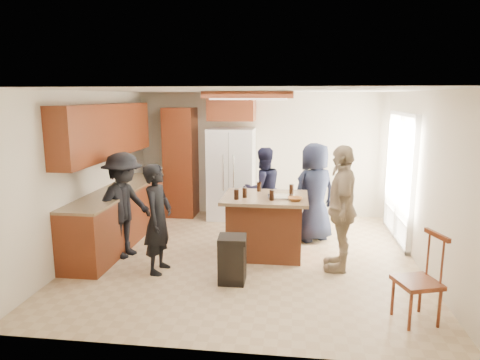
# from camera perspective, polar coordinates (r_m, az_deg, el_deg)

# --- Properties ---
(person_front_left) EXTENTS (0.45, 0.59, 1.53)m
(person_front_left) POSITION_cam_1_polar(r_m,az_deg,el_deg) (6.01, -10.88, -5.08)
(person_front_left) COLOR black
(person_front_left) RESTS_ON ground
(person_behind_left) EXTENTS (0.87, 0.77, 1.53)m
(person_behind_left) POSITION_cam_1_polar(r_m,az_deg,el_deg) (7.73, 3.05, -1.27)
(person_behind_left) COLOR #181930
(person_behind_left) RESTS_ON ground
(person_behind_right) EXTENTS (0.97, 0.89, 1.67)m
(person_behind_right) POSITION_cam_1_polar(r_m,az_deg,el_deg) (7.29, 9.89, -1.63)
(person_behind_right) COLOR black
(person_behind_right) RESTS_ON ground
(person_side_right) EXTENTS (0.60, 1.07, 1.78)m
(person_side_right) POSITION_cam_1_polar(r_m,az_deg,el_deg) (6.12, 13.35, -3.68)
(person_side_right) COLOR tan
(person_side_right) RESTS_ON ground
(person_counter) EXTENTS (0.83, 1.14, 1.61)m
(person_counter) POSITION_cam_1_polar(r_m,az_deg,el_deg) (6.69, -15.24, -3.27)
(person_counter) COLOR black
(person_counter) RESTS_ON ground
(left_cabinetry) EXTENTS (0.64, 3.00, 2.30)m
(left_cabinetry) POSITION_cam_1_polar(r_m,az_deg,el_deg) (7.34, -16.36, -0.87)
(left_cabinetry) COLOR maroon
(left_cabinetry) RESTS_ON ground
(back_wall_units) EXTENTS (1.80, 0.60, 2.45)m
(back_wall_units) POSITION_cam_1_polar(r_m,az_deg,el_deg) (8.67, -6.22, 4.14)
(back_wall_units) COLOR maroon
(back_wall_units) RESTS_ON ground
(refrigerator) EXTENTS (0.90, 0.76, 1.80)m
(refrigerator) POSITION_cam_1_polar(r_m,az_deg,el_deg) (8.52, -1.15, 0.82)
(refrigerator) COLOR white
(refrigerator) RESTS_ON ground
(kitchen_island) EXTENTS (1.28, 1.03, 0.93)m
(kitchen_island) POSITION_cam_1_polar(r_m,az_deg,el_deg) (6.62, 3.35, -5.99)
(kitchen_island) COLOR brown
(kitchen_island) RESTS_ON ground
(island_items) EXTENTS (1.01, 0.73, 0.15)m
(island_items) POSITION_cam_1_polar(r_m,az_deg,el_deg) (6.39, 4.89, -2.02)
(island_items) COLOR silver
(island_items) RESTS_ON kitchen_island
(trash_bin) EXTENTS (0.38, 0.38, 0.63)m
(trash_bin) POSITION_cam_1_polar(r_m,az_deg,el_deg) (5.70, -1.04, -10.49)
(trash_bin) COLOR black
(trash_bin) RESTS_ON ground
(spindle_chair) EXTENTS (0.53, 0.53, 0.99)m
(spindle_chair) POSITION_cam_1_polar(r_m,az_deg,el_deg) (5.11, 22.74, -12.42)
(spindle_chair) COLOR maroon
(spindle_chair) RESTS_ON ground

